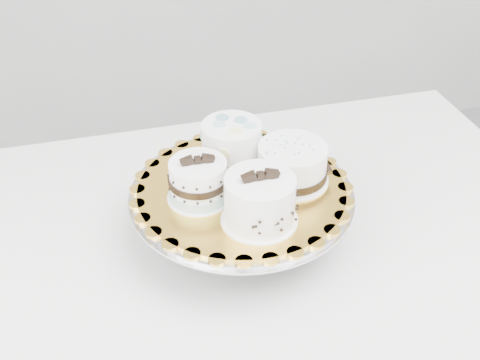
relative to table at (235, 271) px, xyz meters
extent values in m
cube|color=white|center=(0.00, 0.00, 0.05)|extent=(1.31, 0.88, 0.04)
cube|color=white|center=(0.59, 0.39, -0.33)|extent=(0.05, 0.05, 0.71)
cylinder|color=gray|center=(0.02, 0.02, 0.08)|extent=(0.18, 0.18, 0.01)
cylinder|color=gray|center=(0.02, 0.02, 0.12)|extent=(0.12, 0.12, 0.09)
cylinder|color=silver|center=(0.02, 0.02, 0.17)|extent=(0.38, 0.38, 0.01)
cylinder|color=silver|center=(0.02, 0.02, 0.17)|extent=(0.39, 0.39, 0.00)
cylinder|color=gold|center=(0.02, 0.02, 0.18)|extent=(0.47, 0.47, 0.01)
cylinder|color=white|center=(0.02, -0.07, 0.18)|extent=(0.12, 0.12, 0.00)
cylinder|color=white|center=(0.02, -0.07, 0.22)|extent=(0.11, 0.11, 0.08)
cylinder|color=white|center=(-0.06, 0.01, 0.18)|extent=(0.11, 0.11, 0.00)
cylinder|color=white|center=(-0.06, 0.01, 0.22)|extent=(0.10, 0.10, 0.07)
cylinder|color=#A4CACF|center=(-0.06, 0.01, 0.19)|extent=(0.10, 0.10, 0.02)
cylinder|color=black|center=(-0.06, 0.01, 0.22)|extent=(0.10, 0.10, 0.01)
cylinder|color=white|center=(0.02, 0.10, 0.18)|extent=(0.12, 0.12, 0.00)
cylinder|color=white|center=(0.02, 0.10, 0.22)|extent=(0.12, 0.12, 0.07)
cylinder|color=white|center=(0.11, 0.02, 0.18)|extent=(0.13, 0.13, 0.00)
cylinder|color=white|center=(0.11, 0.02, 0.21)|extent=(0.13, 0.13, 0.06)
cylinder|color=black|center=(0.11, 0.02, 0.20)|extent=(0.12, 0.12, 0.01)
camera|label=1|loc=(-0.18, -0.78, 0.80)|focal=45.00mm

